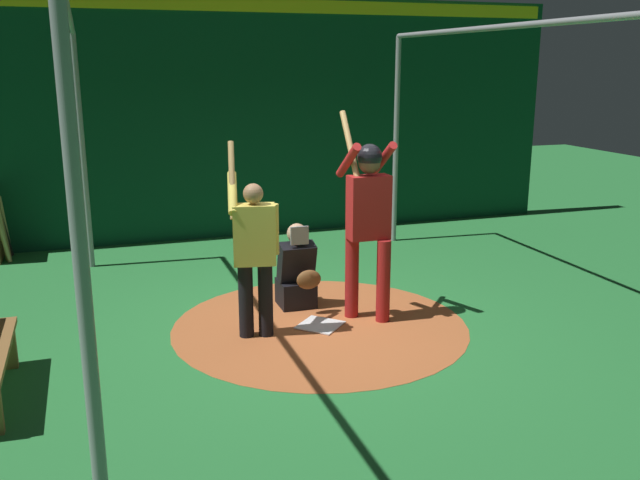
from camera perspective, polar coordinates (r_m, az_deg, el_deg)
The scene contains 9 objects.
ground_plane at distance 7.43m, azimuth 0.00°, elevation -7.11°, with size 27.03×27.03×0.00m, color #287A38.
dirt_circle at distance 7.43m, azimuth 0.00°, elevation -7.09°, with size 3.15×3.15×0.01m, color #B76033.
home_plate at distance 7.43m, azimuth 0.00°, elevation -7.03°, with size 0.42×0.42×0.01m, color white.
batter at distance 7.33m, azimuth 3.98°, elevation 2.23°, with size 0.68×0.49×2.23m.
catcher at distance 7.89m, azimuth -1.89°, elevation -2.84°, with size 0.58×0.40×0.99m.
visitor at distance 6.93m, azimuth -5.47°, elevation -0.79°, with size 0.60×0.51×1.97m.
back_wall at distance 11.12m, azimuth -7.19°, elevation 9.90°, with size 0.22×11.03×3.73m.
cage_frame at distance 6.93m, azimuth 0.00°, elevation 10.35°, with size 6.34×4.64×3.15m.
bat_rack at distance 10.93m, azimuth -24.87°, elevation 1.24°, with size 0.94×0.20×1.05m.
Camera 1 is at (6.56, -2.20, 2.72)m, focal length 38.78 mm.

